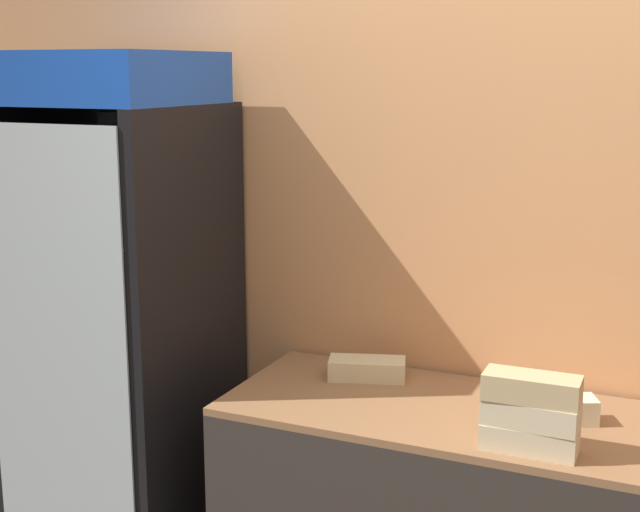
{
  "coord_description": "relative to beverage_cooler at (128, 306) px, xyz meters",
  "views": [
    {
      "loc": [
        0.55,
        -1.75,
        1.97
      ],
      "look_at": [
        -0.63,
        0.88,
        1.36
      ],
      "focal_mm": 50.0,
      "sensor_mm": 36.0,
      "label": 1
    }
  ],
  "objects": [
    {
      "name": "beverage_cooler",
      "position": [
        0.0,
        0.0,
        0.0
      ],
      "size": [
        0.68,
        0.71,
        2.03
      ],
      "color": "black",
      "rests_on": "ground_plane"
    },
    {
      "name": "sandwich_stack_bottom",
      "position": [
        1.55,
        -0.24,
        -0.16
      ],
      "size": [
        0.27,
        0.11,
        0.08
      ],
      "color": "beige",
      "rests_on": "prep_counter"
    },
    {
      "name": "sandwich_stack_middle",
      "position": [
        1.55,
        -0.24,
        -0.08
      ],
      "size": [
        0.27,
        0.12,
        0.08
      ],
      "color": "beige",
      "rests_on": "sandwich_stack_bottom"
    },
    {
      "name": "sandwich_flat_right",
      "position": [
        0.91,
        0.13,
        -0.16
      ],
      "size": [
        0.29,
        0.2,
        0.07
      ],
      "color": "beige",
      "rests_on": "prep_counter"
    },
    {
      "name": "sandwich_stack_top",
      "position": [
        1.55,
        -0.24,
        -0.01
      ],
      "size": [
        0.27,
        0.12,
        0.08
      ],
      "color": "tan",
      "rests_on": "sandwich_stack_middle"
    },
    {
      "name": "sandwich_flat_left",
      "position": [
        1.57,
        -0.0,
        -0.16
      ],
      "size": [
        0.29,
        0.2,
        0.08
      ],
      "color": "beige",
      "rests_on": "prep_counter"
    },
    {
      "name": "wall_back",
      "position": [
        1.44,
        0.35,
        0.25
      ],
      "size": [
        5.2,
        0.09,
        2.7
      ],
      "color": "tan",
      "rests_on": "ground_plane"
    }
  ]
}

